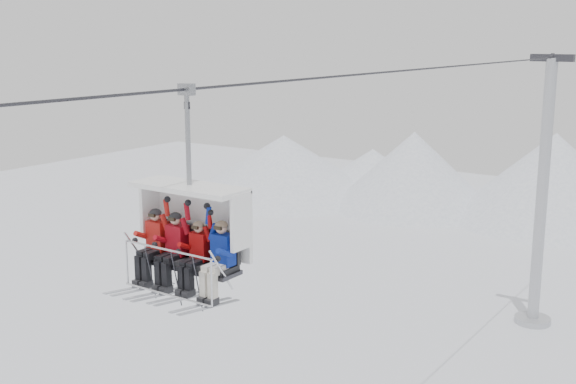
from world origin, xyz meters
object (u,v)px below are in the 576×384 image
Objects in this scene: lift_tower_right at (541,213)px; skier_far_left at (154,243)px; chairlift_carrier at (195,223)px; skier_center_left at (174,247)px; skier_far_right at (219,257)px; skier_center_right at (196,254)px.

lift_tower_right reaches higher than skier_far_left.
skier_center_left is at bearing -134.68° from chairlift_carrier.
skier_far_left is 1.00× the size of skier_center_left.
lift_tower_right reaches higher than chairlift_carrier.
skier_center_left is (-0.30, -0.30, -0.47)m from chairlift_carrier.
skier_center_right is at bearing -178.78° from skier_far_right.
lift_tower_right is at bearing 91.94° from skier_far_right.
skier_center_right is at bearing -1.15° from skier_center_left.
lift_tower_right is 7.99× the size of skier_far_right.
skier_far_left is (-0.84, -25.54, 4.43)m from lift_tower_right.
chairlift_carrier is at bearing 45.32° from skier_center_left.
chairlift_carrier is 1.01m from skier_far_left.
chairlift_carrier is 2.36× the size of skier_center_left.
skier_far_left is 1.71m from skier_far_right.
chairlift_carrier is 2.36× the size of skier_far_right.
skier_far_left is (-0.84, -0.30, -0.47)m from chairlift_carrier.
chairlift_carrier is (0.00, -25.24, 4.90)m from lift_tower_right.
lift_tower_right is 25.93m from skier_center_left.
skier_center_left is 1.00× the size of skier_center_right.
chairlift_carrier reaches higher than skier_far_right.
lift_tower_right reaches higher than skier_far_right.
skier_far_left is 1.14m from skier_center_right.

